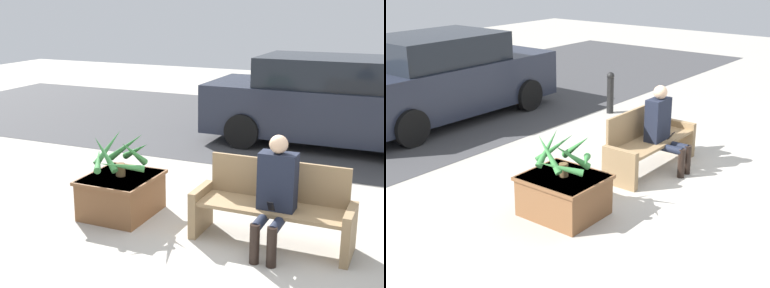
# 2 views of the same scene
# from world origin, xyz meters

# --- Properties ---
(ground_plane) EXTENTS (30.00, 30.00, 0.00)m
(ground_plane) POSITION_xyz_m (0.00, 0.00, 0.00)
(ground_plane) COLOR #ADA89E
(road_surface) EXTENTS (20.00, 6.00, 0.01)m
(road_surface) POSITION_xyz_m (0.00, 5.96, 0.00)
(road_surface) COLOR #424244
(road_surface) RESTS_ON ground_plane
(bench) EXTENTS (1.76, 0.54, 0.90)m
(bench) POSITION_xyz_m (0.23, 0.53, 0.42)
(bench) COLOR #8C704C
(bench) RESTS_ON ground_plane
(person_seated) EXTENTS (0.40, 0.63, 1.26)m
(person_seated) POSITION_xyz_m (0.30, 0.34, 0.68)
(person_seated) COLOR black
(person_seated) RESTS_ON ground_plane
(planter_box) EXTENTS (0.84, 0.95, 0.50)m
(planter_box) POSITION_xyz_m (-1.72, 0.54, 0.27)
(planter_box) COLOR brown
(planter_box) RESTS_ON ground_plane
(potted_plant) EXTENTS (0.81, 0.78, 0.54)m
(potted_plant) POSITION_xyz_m (-1.73, 0.52, 0.78)
(potted_plant) COLOR brown
(potted_plant) RESTS_ON planter_box
(parked_car) EXTENTS (4.56, 1.98, 1.64)m
(parked_car) POSITION_xyz_m (0.03, 5.00, 0.80)
(parked_car) COLOR #232838
(parked_car) RESTS_ON ground_plane
(bollard_post) EXTENTS (0.15, 0.15, 0.84)m
(bollard_post) POSITION_xyz_m (2.33, 2.68, 0.44)
(bollard_post) COLOR black
(bollard_post) RESTS_ON ground_plane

